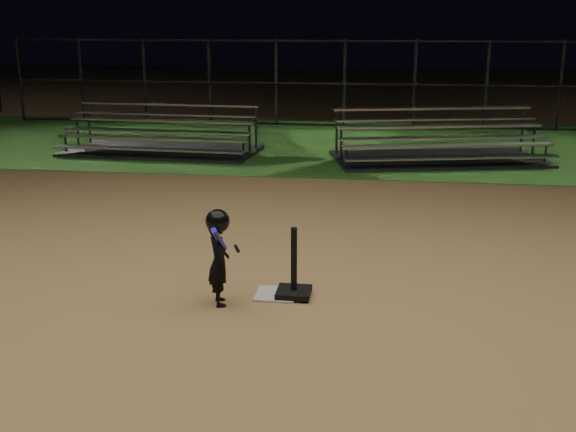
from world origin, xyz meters
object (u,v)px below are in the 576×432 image
(home_plate, at_px, (276,294))
(batting_tee, at_px, (294,282))
(bleacher_left, at_px, (161,143))
(bleacher_right, at_px, (439,151))
(child_batter, at_px, (219,254))

(home_plate, height_order, batting_tee, batting_tee)
(bleacher_left, xyz_separation_m, bleacher_right, (6.39, -0.15, 0.00))
(batting_tee, bearing_deg, bleacher_right, 74.99)
(home_plate, relative_size, bleacher_left, 0.10)
(bleacher_right, bearing_deg, child_batter, -122.59)
(bleacher_right, bearing_deg, bleacher_left, 165.39)
(bleacher_left, bearing_deg, child_batter, -65.10)
(batting_tee, height_order, bleacher_right, bleacher_right)
(child_batter, bearing_deg, bleacher_right, -40.17)
(child_batter, relative_size, bleacher_right, 0.22)
(home_plate, xyz_separation_m, child_batter, (-0.57, -0.32, 0.56))
(batting_tee, relative_size, bleacher_right, 0.16)
(home_plate, bearing_deg, batting_tee, -2.70)
(batting_tee, relative_size, child_batter, 0.73)
(child_batter, relative_size, bleacher_left, 0.24)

